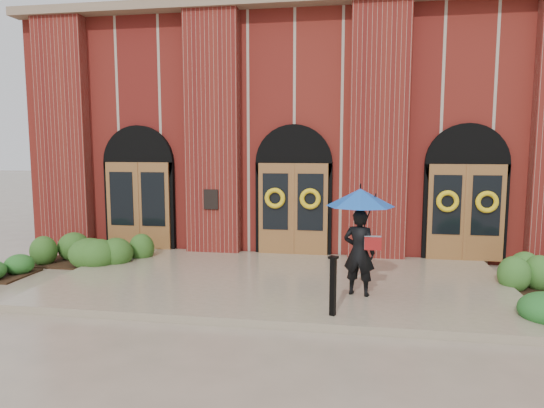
# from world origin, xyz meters

# --- Properties ---
(ground) EXTENTS (90.00, 90.00, 0.00)m
(ground) POSITION_xyz_m (0.00, 0.00, 0.00)
(ground) COLOR gray
(ground) RESTS_ON ground
(landing) EXTENTS (10.00, 5.30, 0.15)m
(landing) POSITION_xyz_m (0.00, 0.15, 0.07)
(landing) COLOR gray
(landing) RESTS_ON ground
(church_building) EXTENTS (16.20, 12.53, 7.00)m
(church_building) POSITION_xyz_m (0.00, 8.78, 3.50)
(church_building) COLOR maroon
(church_building) RESTS_ON ground
(man_with_umbrella) EXTENTS (1.63, 1.63, 2.14)m
(man_with_umbrella) POSITION_xyz_m (1.75, -0.77, 1.65)
(man_with_umbrella) COLOR black
(man_with_umbrella) RESTS_ON landing
(metal_post) EXTENTS (0.19, 0.19, 1.06)m
(metal_post) POSITION_xyz_m (1.29, -2.05, 0.71)
(metal_post) COLOR black
(metal_post) RESTS_ON landing
(hedge_wall_left) EXTENTS (2.85, 1.14, 0.73)m
(hedge_wall_left) POSITION_xyz_m (-5.20, 1.27, 0.37)
(hedge_wall_left) COLOR #2B531B
(hedge_wall_left) RESTS_ON ground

